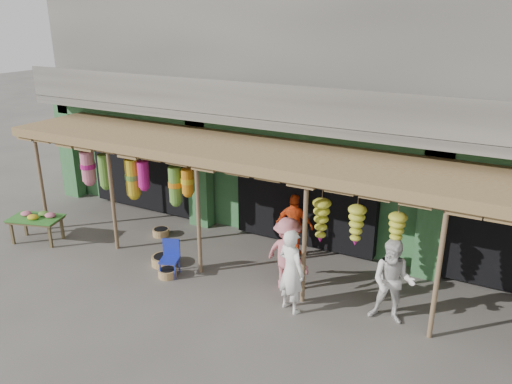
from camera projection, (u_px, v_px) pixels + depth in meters
The scene contains 12 objects.
ground at pixel (263, 284), 10.77m from camera, with size 80.00×80.00×0.00m, color #514C47.
building at pixel (347, 96), 13.64m from camera, with size 16.40×6.80×7.00m.
awning at pixel (275, 159), 10.63m from camera, with size 14.00×2.70×2.79m.
flower_table at pixel (37, 219), 12.59m from camera, with size 1.45×1.10×0.77m.
blue_chair at pixel (170, 256), 11.04m from camera, with size 0.50×0.51×0.82m.
basket_left at pixel (161, 232), 13.09m from camera, with size 0.43×0.43×0.18m, color olive.
basket_mid at pixel (163, 260), 11.57m from camera, with size 0.55×0.55×0.21m, color #9B8545.
basket_right at pixel (167, 273), 11.04m from camera, with size 0.41×0.41×0.19m, color brown.
person_front at pixel (291, 271), 9.57m from camera, with size 0.63×0.41×1.71m, color white.
person_right at pixel (393, 282), 9.23m from camera, with size 0.81×0.63×1.67m, color silver.
person_vendor at pixel (294, 226), 11.79m from camera, with size 0.91×0.38×1.55m, color #E94916.
person_shopper at pixel (287, 254), 10.36m from camera, with size 1.04×0.60×1.60m, color #C3676F.
Camera 1 is at (4.38, -8.37, 5.55)m, focal length 35.00 mm.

